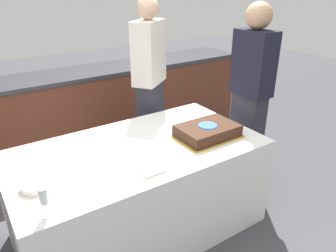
# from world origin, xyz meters

# --- Properties ---
(ground_plane) EXTENTS (14.00, 14.00, 0.00)m
(ground_plane) POSITION_xyz_m (0.00, 0.00, 0.00)
(ground_plane) COLOR #424247
(back_counter) EXTENTS (4.40, 0.58, 0.92)m
(back_counter) POSITION_xyz_m (0.00, 1.56, 0.46)
(back_counter) COLOR #5B2D1E
(back_counter) RESTS_ON ground_plane
(dining_table) EXTENTS (1.81, 0.98, 0.73)m
(dining_table) POSITION_xyz_m (0.00, 0.00, 0.37)
(dining_table) COLOR white
(dining_table) RESTS_ON ground_plane
(cake) EXTENTS (0.48, 0.35, 0.10)m
(cake) POSITION_xyz_m (0.53, -0.14, 0.78)
(cake) COLOR gold
(cake) RESTS_ON dining_table
(plate_stack) EXTENTS (0.19, 0.19, 0.04)m
(plate_stack) POSITION_xyz_m (-0.72, -0.11, 0.75)
(plate_stack) COLOR white
(plate_stack) RESTS_ON dining_table
(wine_glass) EXTENTS (0.07, 0.07, 0.16)m
(wine_glass) POSITION_xyz_m (-0.75, -0.39, 0.84)
(wine_glass) COLOR white
(wine_glass) RESTS_ON dining_table
(side_plate_near_cake) EXTENTS (0.20, 0.20, 0.00)m
(side_plate_near_cake) POSITION_xyz_m (0.60, 0.18, 0.74)
(side_plate_near_cake) COLOR white
(side_plate_near_cake) RESTS_ON dining_table
(utensil_pile) EXTENTS (0.14, 0.11, 0.02)m
(utensil_pile) POSITION_xyz_m (-0.08, -0.34, 0.74)
(utensil_pile) COLOR white
(utensil_pile) RESTS_ON dining_table
(person_cutting_cake) EXTENTS (0.41, 0.38, 1.70)m
(person_cutting_cake) POSITION_xyz_m (0.53, 0.71, 0.89)
(person_cutting_cake) COLOR #282833
(person_cutting_cake) RESTS_ON ground_plane
(person_seated_right) EXTENTS (0.22, 0.34, 1.68)m
(person_seated_right) POSITION_xyz_m (1.13, 0.00, 0.89)
(person_seated_right) COLOR #282833
(person_seated_right) RESTS_ON ground_plane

